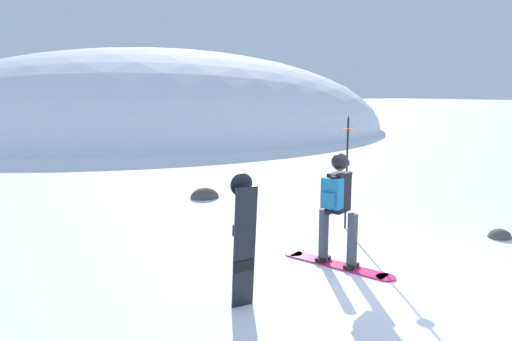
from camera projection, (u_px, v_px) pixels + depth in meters
name	position (u px, v px, depth m)	size (l,w,h in m)	color
ground_plane	(391.00, 279.00, 6.56)	(300.00, 300.00, 0.00)	white
ridge_peak_main	(154.00, 129.00, 33.64)	(33.03, 29.72, 11.08)	white
snowboarder_main	(337.00, 207.00, 6.90)	(0.90, 1.71, 1.71)	#D11E5B
spare_snowboard	(244.00, 241.00, 5.56)	(0.28, 0.18, 1.65)	black
piste_marker_near	(347.00, 165.00, 8.83)	(0.20, 0.20, 2.17)	black
rock_dark	(499.00, 237.00, 8.45)	(0.44, 0.38, 0.31)	#4C4742
rock_mid	(205.00, 198.00, 11.62)	(0.72, 0.61, 0.51)	#4C4742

